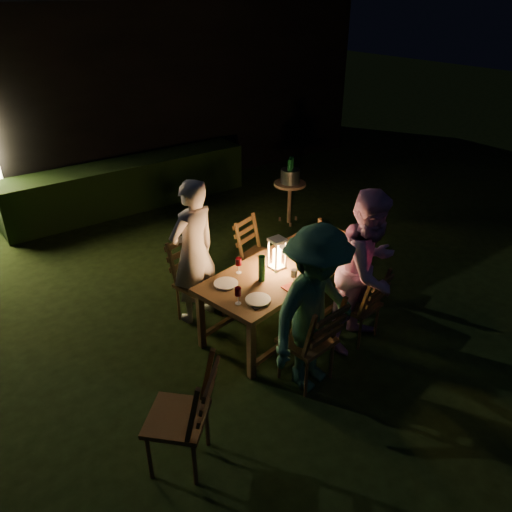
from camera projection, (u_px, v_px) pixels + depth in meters
garden_envelope at (96, 89)px, 9.93m from camera, size 40.00×40.00×3.20m
dining_table at (277, 277)px, 5.33m from camera, size 1.87×1.19×0.72m
chair_near_left at (308, 354)px, 4.74m from camera, size 0.50×0.53×1.00m
chair_near_right at (358, 316)px, 5.35m from camera, size 0.47×0.49×0.90m
chair_far_left at (199, 295)px, 5.66m from camera, size 0.55×0.58×1.01m
chair_far_right at (258, 265)px, 6.32m from camera, size 0.53×0.55×0.91m
chair_end at (339, 264)px, 6.29m from camera, size 0.59×0.57×0.99m
chair_spare at (181, 433)px, 3.89m from camera, size 0.68×0.68×1.04m
person_house_side at (193, 252)px, 5.43m from camera, size 0.68×0.51×1.67m
person_opp_right at (368, 270)px, 5.04m from camera, size 0.95×0.80×1.72m
person_opp_left at (315, 311)px, 4.46m from camera, size 1.17×0.82×1.66m
lantern at (277, 255)px, 5.28m from camera, size 0.16×0.16×0.35m
plate_far_left at (226, 283)px, 5.06m from camera, size 0.25×0.25×0.01m
plate_near_left at (258, 299)px, 4.80m from camera, size 0.25×0.25×0.01m
plate_far_right at (288, 250)px, 5.71m from camera, size 0.25×0.25×0.01m
plate_near_right at (319, 262)px, 5.45m from camera, size 0.25×0.25×0.01m
wineglass_a at (239, 266)px, 5.22m from camera, size 0.06×0.06×0.18m
wineglass_b at (238, 296)px, 4.71m from camera, size 0.06×0.06×0.18m
wineglass_c at (316, 262)px, 5.28m from camera, size 0.06×0.06×0.18m
wineglass_d at (300, 239)px, 5.76m from camera, size 0.06×0.06×0.18m
wineglass_e at (294, 277)px, 5.01m from camera, size 0.06×0.06×0.18m
bottle_table at (262, 268)px, 5.06m from camera, size 0.07×0.07×0.28m
napkin_left at (292, 287)px, 5.00m from camera, size 0.18×0.14×0.01m
napkin_right at (330, 261)px, 5.47m from camera, size 0.18×0.14×0.01m
phone at (259, 306)px, 4.71m from camera, size 0.14×0.07×0.01m
side_table at (290, 188)px, 7.84m from camera, size 0.50×0.50×0.68m
ice_bucket at (290, 176)px, 7.75m from camera, size 0.30×0.30×0.22m
bottle_bucket_a at (289, 174)px, 7.68m from camera, size 0.07×0.07×0.32m
bottle_bucket_b at (291, 172)px, 7.78m from camera, size 0.07×0.07×0.32m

